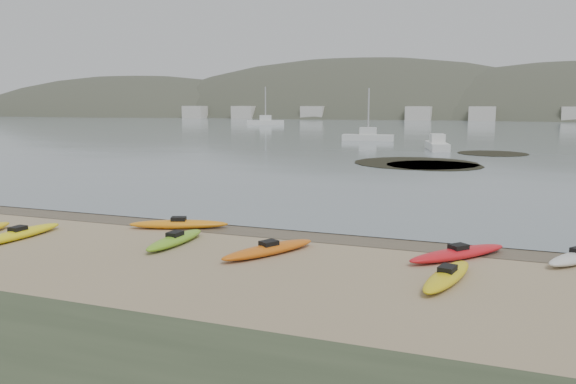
% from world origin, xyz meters
% --- Properties ---
extents(ground, '(600.00, 600.00, 0.00)m').
position_xyz_m(ground, '(0.00, 0.00, 0.00)').
color(ground, tan).
rests_on(ground, ground).
extents(wet_sand, '(60.00, 60.00, 0.00)m').
position_xyz_m(wet_sand, '(0.00, -0.30, 0.00)').
color(wet_sand, brown).
rests_on(wet_sand, ground).
extents(water, '(1200.00, 1200.00, 0.00)m').
position_xyz_m(water, '(0.00, 300.00, 0.01)').
color(water, slate).
rests_on(water, ground).
extents(kayaks, '(21.99, 7.61, 0.34)m').
position_xyz_m(kayaks, '(-0.62, -3.10, 0.17)').
color(kayaks, red).
rests_on(kayaks, ground).
extents(kelp_mats, '(13.99, 19.85, 0.04)m').
position_xyz_m(kelp_mats, '(2.91, 28.45, 0.03)').
color(kelp_mats, black).
rests_on(kelp_mats, water).
extents(moored_boats, '(100.02, 75.89, 1.16)m').
position_xyz_m(moored_boats, '(2.86, 79.34, 0.52)').
color(moored_boats, silver).
rests_on(moored_boats, ground).
extents(far_town, '(199.00, 5.00, 4.00)m').
position_xyz_m(far_town, '(6.00, 145.00, 2.00)').
color(far_town, beige).
rests_on(far_town, ground).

